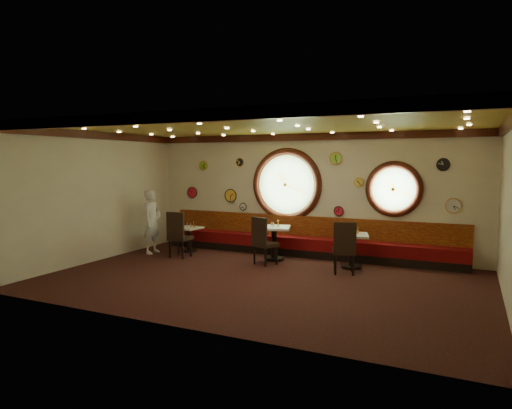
{
  "coord_description": "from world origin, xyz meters",
  "views": [
    {
      "loc": [
        3.87,
        -8.49,
        2.46
      ],
      "look_at": [
        -0.49,
        0.8,
        1.5
      ],
      "focal_mm": 32.0,
      "sensor_mm": 36.0,
      "label": 1
    }
  ],
  "objects_px": {
    "condiment_c_pepper": "(352,232)",
    "waiter": "(152,221)",
    "table_b": "(274,239)",
    "chair_a": "(178,232)",
    "condiment_a_pepper": "(191,225)",
    "condiment_c_salt": "(351,232)",
    "condiment_a_bottle": "(194,224)",
    "table_a": "(189,236)",
    "table_c": "(352,247)",
    "condiment_a_salt": "(187,225)",
    "chair_c": "(344,244)",
    "condiment_c_bottle": "(358,230)",
    "condiment_b_salt": "(271,224)",
    "condiment_b_bottle": "(278,224)",
    "chair_b": "(262,238)",
    "condiment_b_pepper": "(273,224)"
  },
  "relations": [
    {
      "from": "chair_a",
      "to": "condiment_a_bottle",
      "type": "bearing_deg",
      "value": 94.95
    },
    {
      "from": "condiment_a_bottle",
      "to": "condiment_b_bottle",
      "type": "distance_m",
      "value": 2.52
    },
    {
      "from": "chair_c",
      "to": "condiment_c_bottle",
      "type": "bearing_deg",
      "value": 62.74
    },
    {
      "from": "condiment_c_salt",
      "to": "condiment_b_salt",
      "type": "bearing_deg",
      "value": 176.64
    },
    {
      "from": "condiment_a_salt",
      "to": "condiment_c_pepper",
      "type": "relative_size",
      "value": 0.95
    },
    {
      "from": "table_a",
      "to": "chair_b",
      "type": "bearing_deg",
      "value": -14.43
    },
    {
      "from": "table_b",
      "to": "condiment_a_salt",
      "type": "distance_m",
      "value": 2.66
    },
    {
      "from": "chair_c",
      "to": "condiment_c_bottle",
      "type": "height_order",
      "value": "chair_c"
    },
    {
      "from": "condiment_b_salt",
      "to": "condiment_c_pepper",
      "type": "height_order",
      "value": "condiment_b_salt"
    },
    {
      "from": "condiment_b_pepper",
      "to": "waiter",
      "type": "distance_m",
      "value": 3.35
    },
    {
      "from": "condiment_a_salt",
      "to": "condiment_b_salt",
      "type": "bearing_deg",
      "value": -0.54
    },
    {
      "from": "table_b",
      "to": "condiment_a_pepper",
      "type": "distance_m",
      "value": 2.49
    },
    {
      "from": "table_a",
      "to": "condiment_a_salt",
      "type": "distance_m",
      "value": 0.33
    },
    {
      "from": "condiment_a_pepper",
      "to": "condiment_b_pepper",
      "type": "distance_m",
      "value": 2.47
    },
    {
      "from": "chair_a",
      "to": "chair_c",
      "type": "height_order",
      "value": "chair_a"
    },
    {
      "from": "condiment_b_bottle",
      "to": "condiment_c_bottle",
      "type": "height_order",
      "value": "condiment_b_bottle"
    },
    {
      "from": "condiment_b_pepper",
      "to": "condiment_a_bottle",
      "type": "bearing_deg",
      "value": 177.43
    },
    {
      "from": "condiment_a_bottle",
      "to": "table_a",
      "type": "bearing_deg",
      "value": -145.63
    },
    {
      "from": "condiment_b_salt",
      "to": "condiment_b_pepper",
      "type": "height_order",
      "value": "condiment_b_pepper"
    },
    {
      "from": "condiment_b_salt",
      "to": "condiment_c_salt",
      "type": "height_order",
      "value": "condiment_b_salt"
    },
    {
      "from": "table_c",
      "to": "condiment_a_salt",
      "type": "relative_size",
      "value": 8.75
    },
    {
      "from": "chair_c",
      "to": "condiment_c_pepper",
      "type": "xyz_separation_m",
      "value": [
        0.03,
        0.6,
        0.19
      ]
    },
    {
      "from": "chair_c",
      "to": "condiment_c_bottle",
      "type": "distance_m",
      "value": 0.78
    },
    {
      "from": "condiment_a_pepper",
      "to": "condiment_b_bottle",
      "type": "relative_size",
      "value": 0.74
    },
    {
      "from": "table_c",
      "to": "condiment_c_bottle",
      "type": "bearing_deg",
      "value": 37.63
    },
    {
      "from": "table_b",
      "to": "table_a",
      "type": "bearing_deg",
      "value": 179.97
    },
    {
      "from": "waiter",
      "to": "chair_b",
      "type": "bearing_deg",
      "value": -95.12
    },
    {
      "from": "table_b",
      "to": "chair_a",
      "type": "relative_size",
      "value": 1.31
    },
    {
      "from": "table_a",
      "to": "condiment_b_salt",
      "type": "relative_size",
      "value": 7.2
    },
    {
      "from": "waiter",
      "to": "condiment_c_bottle",
      "type": "bearing_deg",
      "value": -87.71
    },
    {
      "from": "table_b",
      "to": "chair_b",
      "type": "height_order",
      "value": "chair_b"
    },
    {
      "from": "condiment_c_salt",
      "to": "condiment_a_pepper",
      "type": "relative_size",
      "value": 0.86
    },
    {
      "from": "table_b",
      "to": "condiment_c_pepper",
      "type": "relative_size",
      "value": 8.96
    },
    {
      "from": "waiter",
      "to": "condiment_c_pepper",
      "type": "bearing_deg",
      "value": -89.08
    },
    {
      "from": "condiment_c_salt",
      "to": "condiment_a_pepper",
      "type": "height_order",
      "value": "condiment_c_salt"
    },
    {
      "from": "chair_a",
      "to": "condiment_a_pepper",
      "type": "relative_size",
      "value": 6.53
    },
    {
      "from": "condiment_b_bottle",
      "to": "condiment_a_bottle",
      "type": "bearing_deg",
      "value": 179.2
    },
    {
      "from": "condiment_c_salt",
      "to": "condiment_c_pepper",
      "type": "distance_m",
      "value": 0.07
    },
    {
      "from": "table_a",
      "to": "condiment_b_bottle",
      "type": "bearing_deg",
      "value": 1.04
    },
    {
      "from": "table_b",
      "to": "condiment_c_salt",
      "type": "distance_m",
      "value": 1.98
    },
    {
      "from": "chair_a",
      "to": "condiment_b_salt",
      "type": "relative_size",
      "value": 7.85
    },
    {
      "from": "condiment_c_pepper",
      "to": "waiter",
      "type": "relative_size",
      "value": 0.06
    },
    {
      "from": "chair_c",
      "to": "condiment_c_salt",
      "type": "distance_m",
      "value": 0.68
    },
    {
      "from": "table_b",
      "to": "condiment_a_salt",
      "type": "xyz_separation_m",
      "value": [
        -2.65,
        0.08,
        0.19
      ]
    },
    {
      "from": "condiment_b_bottle",
      "to": "table_c",
      "type": "bearing_deg",
      "value": -3.52
    },
    {
      "from": "table_a",
      "to": "table_c",
      "type": "bearing_deg",
      "value": -0.86
    },
    {
      "from": "waiter",
      "to": "condiment_b_bottle",
      "type": "bearing_deg",
      "value": -83.51
    },
    {
      "from": "chair_a",
      "to": "chair_b",
      "type": "relative_size",
      "value": 1.03
    },
    {
      "from": "condiment_c_pepper",
      "to": "waiter",
      "type": "distance_m",
      "value": 5.33
    },
    {
      "from": "condiment_a_salt",
      "to": "condiment_c_pepper",
      "type": "distance_m",
      "value": 4.64
    }
  ]
}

